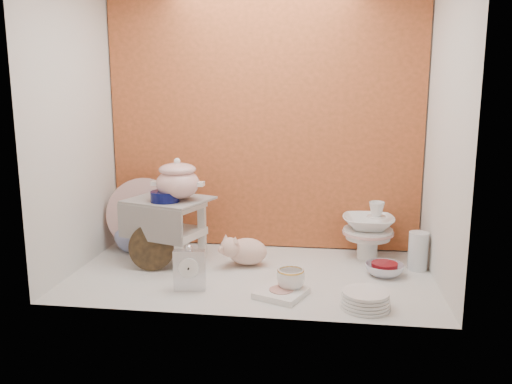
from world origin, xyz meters
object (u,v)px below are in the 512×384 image
soup_tureen (178,179)px  crystal_bowl (384,270)px  floral_platter (144,214)px  plush_pig (247,251)px  blue_white_vase (133,232)px  dinner_plate_stack (365,300)px  gold_rim_teacup (291,280)px  step_stool (170,230)px  mantel_clock (190,268)px  porcelain_tower (368,230)px

soup_tureen → crystal_bowl: soup_tureen is taller
floral_platter → plush_pig: bearing=-18.4°
blue_white_vase → dinner_plate_stack: bearing=-27.0°
gold_rim_teacup → dinner_plate_stack: 0.35m
crystal_bowl → step_stool: bearing=175.5°
mantel_clock → porcelain_tower: bearing=27.2°
step_stool → crystal_bowl: 1.14m
dinner_plate_stack → crystal_bowl: bearing=73.6°
porcelain_tower → dinner_plate_stack: bearing=-94.7°
mantel_clock → blue_white_vase: bearing=123.7°
soup_tureen → gold_rim_teacup: soup_tureen is taller
dinner_plate_stack → porcelain_tower: bearing=85.3°
soup_tureen → crystal_bowl: bearing=-2.9°
blue_white_vase → dinner_plate_stack: (1.28, -0.65, -0.07)m
soup_tureen → mantel_clock: 0.53m
step_stool → crystal_bowl: step_stool is taller
gold_rim_teacup → porcelain_tower: porcelain_tower is taller
mantel_clock → gold_rim_teacup: size_ratio=1.65×
plush_pig → dinner_plate_stack: size_ratio=1.24×
floral_platter → porcelain_tower: 1.28m
plush_pig → porcelain_tower: 0.68m
blue_white_vase → mantel_clock: bearing=-48.9°
blue_white_vase → dinner_plate_stack: size_ratio=1.01×
gold_rim_teacup → dinner_plate_stack: bearing=-21.5°
step_stool → plush_pig: step_stool is taller
plush_pig → gold_rim_teacup: (0.25, -0.34, -0.02)m
step_stool → soup_tureen: 0.29m
step_stool → soup_tureen: size_ratio=1.51×
step_stool → crystal_bowl: (1.13, -0.09, -0.14)m
mantel_clock → porcelain_tower: 1.03m
step_stool → soup_tureen: soup_tureen is taller
plush_pig → crystal_bowl: 0.71m
blue_white_vase → plush_pig: blue_white_vase is taller
mantel_clock → soup_tureen: bearing=104.9°
mantel_clock → dinner_plate_stack: bearing=-14.3°
crystal_bowl → gold_rim_teacup: bearing=-147.6°
blue_white_vase → plush_pig: 0.72m
dinner_plate_stack → crystal_bowl: size_ratio=1.12×
gold_rim_teacup → porcelain_tower: 0.68m
soup_tureen → blue_white_vase: (-0.33, 0.18, -0.35)m
gold_rim_teacup → porcelain_tower: size_ratio=0.40×
floral_platter → blue_white_vase: 0.12m
blue_white_vase → porcelain_tower: 1.34m
plush_pig → blue_white_vase: bearing=154.8°
porcelain_tower → floral_platter: bearing=179.9°
gold_rim_teacup → crystal_bowl: bearing=32.4°
floral_platter → porcelain_tower: bearing=-0.1°
floral_platter → gold_rim_teacup: 1.06m
soup_tureen → plush_pig: soup_tureen is taller
dinner_plate_stack → porcelain_tower: size_ratio=0.67×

